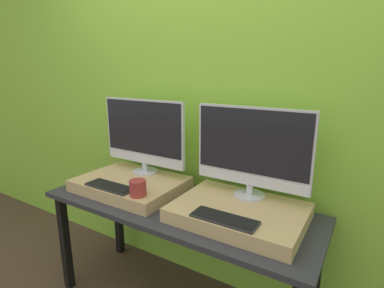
% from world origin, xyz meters
% --- Properties ---
extents(wall_back, '(8.00, 0.04, 2.60)m').
position_xyz_m(wall_back, '(0.00, 0.69, 1.30)').
color(wall_back, '#8CC638').
rests_on(wall_back, ground_plane).
extents(workbench, '(1.64, 0.62, 0.73)m').
position_xyz_m(workbench, '(0.00, 0.31, 0.64)').
color(workbench, '#2D2D33').
rests_on(workbench, ground_plane).
extents(wooden_riser_left, '(0.67, 0.49, 0.08)m').
position_xyz_m(wooden_riser_left, '(-0.38, 0.32, 0.76)').
color(wooden_riser_left, tan).
rests_on(wooden_riser_left, workbench).
extents(monitor_left, '(0.65, 0.17, 0.50)m').
position_xyz_m(monitor_left, '(-0.38, 0.47, 1.07)').
color(monitor_left, silver).
rests_on(monitor_left, wooden_riser_left).
extents(keyboard_left, '(0.32, 0.12, 0.01)m').
position_xyz_m(keyboard_left, '(-0.38, 0.15, 0.81)').
color(keyboard_left, '#2D2D2D').
rests_on(keyboard_left, wooden_riser_left).
extents(mug, '(0.09, 0.09, 0.09)m').
position_xyz_m(mug, '(-0.16, 0.15, 0.85)').
color(mug, '#9E332D').
rests_on(mug, wooden_riser_left).
extents(wooden_riser_right, '(0.67, 0.49, 0.08)m').
position_xyz_m(wooden_riser_right, '(0.38, 0.32, 0.76)').
color(wooden_riser_right, tan).
rests_on(wooden_riser_right, workbench).
extents(monitor_right, '(0.65, 0.17, 0.50)m').
position_xyz_m(monitor_right, '(0.38, 0.47, 1.07)').
color(monitor_right, silver).
rests_on(monitor_right, wooden_riser_right).
extents(keyboard_right, '(0.32, 0.12, 0.01)m').
position_xyz_m(keyboard_right, '(0.38, 0.15, 0.81)').
color(keyboard_right, '#2D2D2D').
rests_on(keyboard_right, wooden_riser_right).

